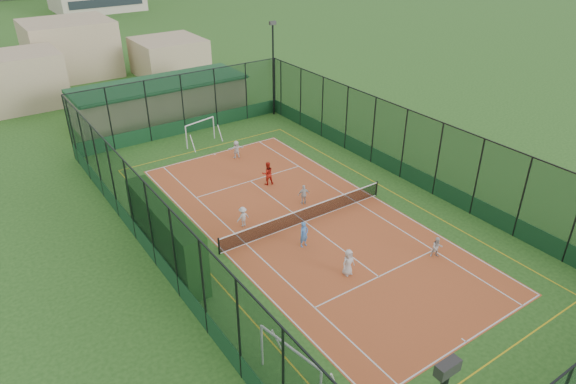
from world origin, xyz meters
The scene contains 18 objects.
ground centered at (0.00, 0.00, 0.00)m, with size 300.00×300.00×0.00m, color #26531C.
court_slab centered at (0.00, 0.00, 0.01)m, with size 11.17×23.97×0.01m, color #CC5A2D.
tennis_net centered at (0.00, 0.00, 0.53)m, with size 11.67×0.12×1.06m, color black, non-canonical shape.
perimeter_fence centered at (0.00, 0.00, 2.50)m, with size 18.12×34.12×5.00m, color black, non-canonical shape.
floodlight_ne centered at (8.60, 16.60, 4.12)m, with size 0.60×0.26×8.25m, color black, non-canonical shape.
clubhouse centered at (0.00, 22.00, 1.57)m, with size 15.20×7.20×3.15m, color tan, non-canonical shape.
hedge_left centered at (-8.30, 0.95, 1.70)m, with size 1.17×7.78×3.40m, color black.
white_bench centered at (-7.80, 1.40, 0.44)m, with size 1.58×0.43×0.89m, color white, non-canonical shape.
futsal_goal_near centered at (-7.67, -9.46, 1.06)m, with size 0.95×3.28×2.12m, color white, non-canonical shape.
futsal_goal_far centered at (0.11, 14.28, 0.94)m, with size 2.90×0.84×1.87m, color white, non-canonical shape.
child_near_left centered at (-1.17, -5.32, 0.75)m, with size 0.72×0.47×1.48m, color silver.
child_near_mid centered at (-1.54, -1.99, 0.78)m, with size 0.56×0.37×1.53m, color #4A85D4.
child_near_right centered at (3.75, -6.85, 0.61)m, with size 0.59×0.46×1.21m, color silver.
child_far_left centered at (-3.29, 1.70, 0.65)m, with size 0.82×0.47×1.27m, color silver.
child_far_right centered at (1.21, 1.78, 0.68)m, with size 0.78×0.33×1.33m, color silver.
child_far_back centered at (1.13, 10.31, 0.69)m, with size 1.26×0.40×1.36m, color white.
coach centered at (0.75, 5.35, 0.83)m, with size 0.80×0.62×1.64m, color red.
tennis_balls centered at (0.62, 1.25, 0.04)m, with size 4.94×0.61×0.07m.
Camera 1 is at (-15.66, -20.97, 16.50)m, focal length 32.00 mm.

